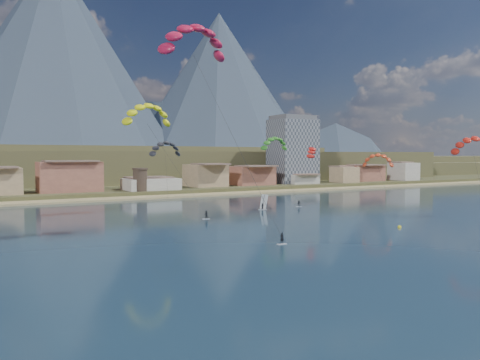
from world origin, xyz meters
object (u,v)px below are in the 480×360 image
Objects in this scene: windsurfer at (263,205)px; buoy at (399,227)px; kitesurfer_orange at (474,143)px; kitesurfer_yellow at (147,111)px; watchtower at (140,179)px; apartment_tower at (293,150)px; kitesurfer_green at (275,142)px; kitesurfer_red at (194,37)px.

windsurfer is 5.52× the size of buoy.
buoy is at bearing -173.02° from kitesurfer_orange.
kitesurfer_yellow is 82.46m from kitesurfer_orange.
kitesurfer_yellow reaches higher than windsurfer.
watchtower is at bearing 102.41° from buoy.
kitesurfer_yellow is (-96.13, -67.93, 8.80)m from apartment_tower.
kitesurfer_green reaches higher than watchtower.
kitesurfer_yellow reaches higher than watchtower.
kitesurfer_red is 72.55m from kitesurfer_green.
kitesurfer_red is 53.47× the size of buoy.
buoy is (43.17, -10.46, -37.10)m from kitesurfer_red.
kitesurfer_green is at bearing 47.24° from windsurfer.
windsurfer is 43.65m from buoy.
kitesurfer_red is at bearing 174.72° from kitesurfer_orange.
kitesurfer_green is at bearing 12.66° from kitesurfer_yellow.
buoy is at bearing -51.42° from kitesurfer_yellow.
watchtower is (-80.00, -14.00, -11.45)m from apartment_tower.
kitesurfer_yellow is 1.33× the size of kitesurfer_green.
kitesurfer_red is 1.76× the size of kitesurfer_orange.
kitesurfer_red reaches higher than kitesurfer_green.
windsurfer is (-64.20, -73.28, -16.45)m from apartment_tower.
kitesurfer_yellow is 41.06m from windsurfer.
kitesurfer_yellow is at bearing -106.65° from watchtower.
apartment_tower reaches higher than kitesurfer_yellow.
watchtower is 0.36× the size of kitesurfer_orange.
kitesurfer_orange is at bearing -5.28° from kitesurfer_red.
buoy is (6.73, -43.11, -1.23)m from windsurfer.
kitesurfer_red is 1.74× the size of kitesurfer_green.
watchtower is 0.36× the size of kitesurfer_green.
kitesurfer_red is 57.88m from buoy.
apartment_tower is at bearing 63.72° from buoy.
apartment_tower reaches higher than watchtower.
windsurfer is at bearing -132.76° from kitesurfer_green.
kitesurfer_green is (51.05, 48.45, -17.60)m from kitesurfer_red.
apartment_tower reaches higher than buoy.
kitesurfer_red is at bearing -136.50° from kitesurfer_green.
watchtower is 61.55m from windsurfer.
apartment_tower is 75.93m from kitesurfer_green.
kitesurfer_green reaches higher than windsurfer.
kitesurfer_green is 5.58× the size of windsurfer.
apartment_tower is 1.35× the size of kitesurfer_orange.
windsurfer is (31.93, -5.35, -25.26)m from kitesurfer_yellow.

